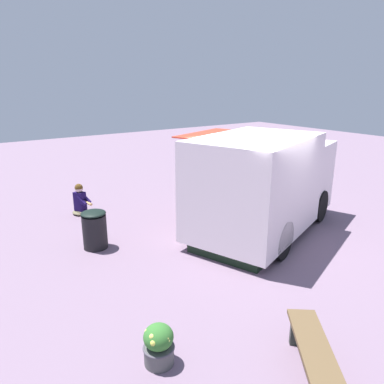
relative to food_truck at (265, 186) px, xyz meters
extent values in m
plane|color=slate|center=(0.64, 0.49, -1.20)|extent=(40.00, 40.00, 0.00)
cube|color=white|center=(0.57, 0.21, 0.16)|extent=(3.80, 3.13, 2.26)
cube|color=white|center=(-1.62, -0.58, -0.03)|extent=(2.02, 2.42, 1.87)
cube|color=black|center=(-2.25, -0.82, 0.30)|extent=(0.62, 1.63, 0.71)
cube|color=black|center=(0.94, -0.81, 0.30)|extent=(1.69, 0.64, 0.79)
cube|color=red|center=(1.04, -1.08, 1.25)|extent=(2.04, 1.23, 0.03)
cube|color=black|center=(-0.09, -0.03, -1.08)|extent=(4.74, 3.13, 0.24)
cylinder|color=black|center=(-1.77, 0.39, -0.77)|extent=(0.89, 0.50, 0.86)
cylinder|color=black|center=(-1.11, -1.43, -0.77)|extent=(0.89, 0.50, 0.86)
cylinder|color=black|center=(0.79, 1.32, -0.77)|extent=(0.89, 0.50, 0.86)
cylinder|color=black|center=(1.45, -0.50, -0.77)|extent=(0.89, 0.50, 0.86)
ellipsoid|color=#6B6448|center=(3.44, -3.86, -1.15)|extent=(0.63, 0.66, 0.11)
cube|color=#6B6448|center=(3.44, -3.64, -1.14)|extent=(0.26, 0.37, 0.11)
cube|color=#6B6448|center=(3.26, -3.73, -1.14)|extent=(0.26, 0.37, 0.11)
cube|color=#180E42|center=(3.44, -3.86, -0.81)|extent=(0.33, 0.37, 0.55)
sphere|color=beige|center=(3.44, -3.86, -0.43)|extent=(0.22, 0.22, 0.22)
sphere|color=#543A16|center=(3.44, -3.86, -0.41)|extent=(0.23, 0.23, 0.23)
cube|color=#180E42|center=(3.46, -3.70, -0.74)|extent=(0.23, 0.35, 0.28)
cube|color=#180E42|center=(3.29, -3.78, -0.74)|extent=(0.23, 0.35, 0.28)
cylinder|color=tan|center=(3.30, -3.59, -0.82)|extent=(0.14, 0.35, 0.07)
cube|color=#5E9D3E|center=(3.30, -3.59, -0.81)|extent=(0.10, 0.29, 0.02)
cylinder|color=#BE6B4E|center=(-2.69, -3.26, -1.01)|extent=(0.57, 0.57, 0.39)
torus|color=#BC704D|center=(-2.69, -3.26, -0.83)|extent=(0.59, 0.59, 0.04)
ellipsoid|color=#1F5D21|center=(-2.69, -3.26, -0.59)|extent=(0.60, 0.60, 0.51)
sphere|color=#DB4986|center=(-2.91, -3.27, -0.48)|extent=(0.09, 0.09, 0.09)
sphere|color=#DF4894|center=(-2.94, -3.27, -0.56)|extent=(0.09, 0.09, 0.09)
sphere|color=#DC3F82|center=(-2.71, -3.48, -0.47)|extent=(0.07, 0.07, 0.07)
sphere|color=#E84A8D|center=(-2.67, -3.01, -0.56)|extent=(0.09, 0.09, 0.09)
sphere|color=#F43C95|center=(-2.59, -3.47, -0.48)|extent=(0.06, 0.06, 0.06)
cylinder|color=#4E504F|center=(4.48, 2.49, -1.07)|extent=(0.41, 0.41, 0.26)
torus|color=#4D4953|center=(4.48, 2.49, -0.95)|extent=(0.43, 0.43, 0.04)
ellipsoid|color=#36732E|center=(4.48, 2.49, -0.79)|extent=(0.41, 0.41, 0.35)
sphere|color=#E1E164|center=(4.43, 2.65, -0.76)|extent=(0.06, 0.06, 0.06)
sphere|color=#DED758|center=(4.44, 2.64, -0.73)|extent=(0.06, 0.06, 0.06)
sphere|color=#E4E161|center=(4.60, 2.54, -0.69)|extent=(0.08, 0.08, 0.08)
sphere|color=#E6F35F|center=(4.43, 2.33, -0.74)|extent=(0.06, 0.06, 0.06)
sphere|color=#D6EA5E|center=(4.60, 2.39, -0.71)|extent=(0.07, 0.07, 0.07)
sphere|color=#DBE153|center=(4.61, 2.59, -0.75)|extent=(0.09, 0.09, 0.09)
cube|color=brown|center=(3.06, 3.94, -0.77)|extent=(1.47, 1.70, 0.06)
cube|color=#272E27|center=(2.60, 3.36, -1.00)|extent=(0.32, 0.27, 0.40)
cylinder|color=black|center=(3.88, -1.48, -0.81)|extent=(0.55, 0.55, 0.79)
ellipsoid|color=black|center=(3.88, -1.48, -0.37)|extent=(0.56, 0.56, 0.12)
camera|label=1|loc=(6.42, 6.06, 2.45)|focal=33.84mm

